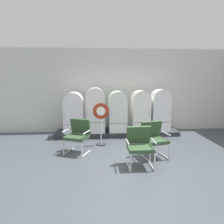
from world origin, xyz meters
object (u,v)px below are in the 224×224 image
armchair_right (154,137)px  armchair_left (78,134)px  refrigerator_0 (74,111)px  armchair_center (140,144)px  refrigerator_4 (160,109)px  sign_stand (101,124)px  refrigerator_2 (118,110)px  refrigerator_3 (140,110)px  refrigerator_1 (95,109)px

armchair_right → armchair_left: bearing=166.3°
refrigerator_0 → armchair_right: refrigerator_0 is taller
armchair_right → armchair_center: same height
refrigerator_0 → refrigerator_4: 3.21m
armchair_left → sign_stand: (0.69, 0.63, 0.14)m
refrigerator_2 → refrigerator_3: 0.86m
armchair_left → sign_stand: size_ratio=0.72×
refrigerator_1 → armchair_left: refrigerator_1 is taller
armchair_right → sign_stand: (-1.41, 1.13, 0.14)m
refrigerator_3 → refrigerator_4: (0.74, -0.03, 0.02)m
refrigerator_2 → sign_stand: size_ratio=1.10×
refrigerator_3 → armchair_left: (-2.19, -1.70, -0.40)m
refrigerator_4 → armchair_right: bearing=-111.1°
refrigerator_2 → refrigerator_4: size_ratio=0.96×
armchair_left → sign_stand: bearing=42.3°
refrigerator_1 → armchair_center: refrigerator_1 is taller
refrigerator_2 → armchair_left: size_ratio=1.53×
refrigerator_3 → armchair_right: refrigerator_3 is taller
armchair_left → armchair_center: (1.59, -1.07, 0.00)m
refrigerator_3 → armchair_left: 2.81m
refrigerator_0 → refrigerator_2: bearing=0.2°
refrigerator_3 → armchair_right: bearing=-92.6°
refrigerator_1 → armchair_left: size_ratio=1.67×
refrigerator_0 → sign_stand: (0.95, -1.10, -0.23)m
refrigerator_4 → armchair_center: size_ratio=1.59×
refrigerator_4 → armchair_left: 3.41m
refrigerator_1 → refrigerator_3: 1.68m
refrigerator_3 → refrigerator_2: bearing=178.1°
armchair_left → sign_stand: 0.94m
refrigerator_2 → refrigerator_3: (0.86, -0.03, 0.01)m
refrigerator_0 → armchair_center: bearing=-56.5°
refrigerator_3 → armchair_center: 2.87m
refrigerator_4 → refrigerator_1: bearing=-179.9°
armchair_center → armchair_right: bearing=48.0°
refrigerator_1 → armchair_right: (1.58, -2.18, -0.46)m
refrigerator_4 → sign_stand: 2.50m
refrigerator_1 → refrigerator_4: refrigerator_1 is taller
refrigerator_4 → sign_stand: (-2.25, -1.05, -0.28)m
armchair_left → refrigerator_1: bearing=72.9°
refrigerator_4 → armchair_right: 2.38m
refrigerator_3 → armchair_right: (-0.10, -2.21, -0.40)m
armchair_left → armchair_center: size_ratio=1.00×
refrigerator_0 → refrigerator_4: (3.20, -0.05, 0.05)m
refrigerator_3 → armchair_center: size_ratio=1.55×
refrigerator_4 → armchair_center: 3.09m
armchair_left → armchair_right: same height
armchair_right → sign_stand: bearing=141.1°
sign_stand → armchair_center: bearing=-62.1°
sign_stand → armchair_left: bearing=-137.7°
refrigerator_4 → armchair_left: size_ratio=1.59×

